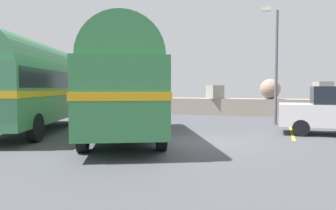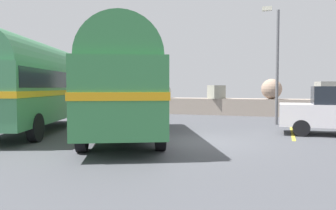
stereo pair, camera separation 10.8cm
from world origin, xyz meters
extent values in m
cube|color=#44464B|center=(0.00, 0.00, 0.01)|extent=(32.00, 26.00, 0.02)
cube|color=gray|center=(0.00, 11.80, 0.55)|extent=(31.36, 1.80, 1.10)
sphere|color=tan|center=(-12.65, 12.06, 1.75)|extent=(1.30, 1.30, 1.30)
sphere|color=gray|center=(-9.01, 12.08, 1.69)|extent=(1.18, 1.18, 1.18)
sphere|color=gray|center=(-5.36, 12.01, 1.58)|extent=(0.95, 0.95, 0.95)
cube|color=gray|center=(-1.46, 11.31, 1.54)|extent=(1.26, 1.26, 0.88)
sphere|color=tan|center=(2.04, 11.39, 1.74)|extent=(1.28, 1.28, 1.28)
cube|color=gray|center=(5.13, 11.69, 1.65)|extent=(1.14, 1.29, 1.09)
cube|color=gold|center=(3.10, 3.50, 0.02)|extent=(0.12, 4.40, 0.01)
cylinder|color=black|center=(-4.80, 2.07, 0.50)|extent=(0.66, 0.99, 0.96)
cylinder|color=black|center=(-2.79, 2.99, 0.50)|extent=(0.66, 0.99, 0.96)
cylinder|color=black|center=(-2.62, -2.67, 0.50)|extent=(0.66, 0.99, 0.96)
cylinder|color=black|center=(-0.62, -1.74, 0.50)|extent=(0.66, 0.99, 0.96)
cube|color=#367E47|center=(-2.71, 0.16, 1.57)|extent=(5.69, 8.63, 2.10)
cylinder|color=#367E47|center=(-2.71, 0.16, 2.62)|extent=(5.37, 8.25, 2.20)
cube|color=orange|center=(-2.71, 0.16, 1.63)|extent=(5.77, 8.73, 0.20)
cube|color=black|center=(-2.71, 0.16, 2.15)|extent=(5.58, 8.34, 0.64)
cube|color=silver|center=(-4.49, 4.04, 0.70)|extent=(2.14, 1.10, 0.28)
cylinder|color=black|center=(-8.90, 2.48, 0.50)|extent=(0.59, 1.00, 0.96)
cylinder|color=black|center=(-6.82, 3.22, 0.50)|extent=(0.59, 1.00, 0.96)
cylinder|color=black|center=(-5.07, -1.68, 0.50)|extent=(0.59, 1.00, 0.96)
cube|color=#3E7E54|center=(-6.98, 0.40, 1.57)|extent=(5.08, 8.72, 2.10)
cylinder|color=#3E7E54|center=(-6.98, 0.40, 2.62)|extent=(4.78, 8.33, 2.20)
cube|color=gold|center=(-6.98, 0.40, 1.63)|extent=(5.15, 8.81, 0.20)
cube|color=black|center=(-6.98, 0.40, 2.15)|extent=(5.00, 8.41, 0.64)
cube|color=silver|center=(-8.42, 4.42, 0.70)|extent=(2.20, 0.92, 0.28)
cylinder|color=black|center=(3.38, 2.56, 0.33)|extent=(0.62, 0.20, 0.62)
cylinder|color=black|center=(3.37, 4.09, 0.33)|extent=(0.62, 0.20, 0.62)
cube|color=silver|center=(4.64, 3.33, 0.78)|extent=(4.11, 1.72, 0.84)
cylinder|color=#5B5B60|center=(2.43, 6.47, 2.79)|extent=(0.14, 0.14, 5.58)
cube|color=beige|center=(1.96, 5.61, 5.48)|extent=(0.44, 0.24, 0.18)
camera|label=1|loc=(2.59, -10.77, 1.84)|focal=35.84mm
camera|label=2|loc=(2.69, -10.74, 1.84)|focal=35.84mm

